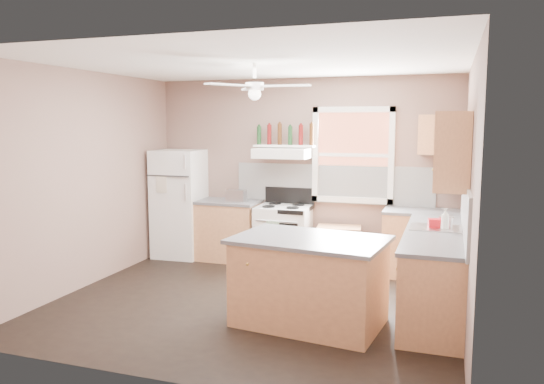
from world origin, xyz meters
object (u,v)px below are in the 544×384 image
(stove, at_px, (284,235))
(cart, at_px, (339,248))
(refrigerator, at_px, (180,203))
(toaster, at_px, (236,196))
(island, at_px, (309,283))

(stove, height_order, cart, stove)
(refrigerator, relative_size, toaster, 5.87)
(toaster, relative_size, cart, 0.46)
(refrigerator, distance_m, island, 3.37)
(cart, bearing_deg, island, -94.76)
(cart, bearing_deg, toaster, 175.47)
(refrigerator, bearing_deg, toaster, -6.32)
(cart, bearing_deg, refrigerator, 172.75)
(refrigerator, xyz_separation_m, island, (2.61, -2.09, -0.39))
(toaster, height_order, cart, toaster)
(refrigerator, distance_m, toaster, 0.98)
(toaster, xyz_separation_m, cart, (1.52, 0.10, -0.69))
(toaster, bearing_deg, refrigerator, 174.76)
(cart, height_order, island, island)
(toaster, bearing_deg, island, -52.92)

